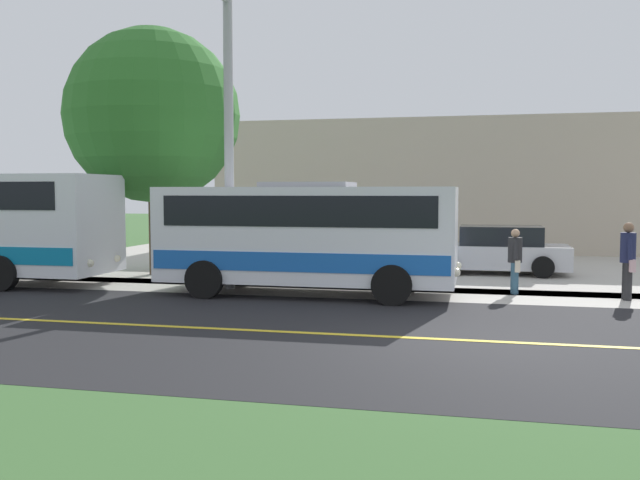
{
  "coord_description": "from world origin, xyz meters",
  "views": [
    {
      "loc": [
        11.61,
        0.27,
        2.49
      ],
      "look_at": [
        -3.5,
        -3.16,
        1.4
      ],
      "focal_mm": 38.6,
      "sensor_mm": 36.0,
      "label": 1
    }
  ],
  "objects_px": {
    "pedestrian_with_bags": "(628,258)",
    "parked_car_near": "(496,251)",
    "shuttle_bus_front": "(308,232)",
    "tree_curbside": "(153,116)",
    "street_light_pole": "(227,127)",
    "pedestrian_waiting": "(515,259)",
    "commercial_building": "(455,186)"
  },
  "relations": [
    {
      "from": "pedestrian_waiting",
      "to": "commercial_building",
      "type": "relative_size",
      "value": 0.08
    },
    {
      "from": "street_light_pole",
      "to": "tree_curbside",
      "type": "relative_size",
      "value": 1.01
    },
    {
      "from": "pedestrian_with_bags",
      "to": "parked_car_near",
      "type": "height_order",
      "value": "pedestrian_with_bags"
    },
    {
      "from": "pedestrian_waiting",
      "to": "commercial_building",
      "type": "xyz_separation_m",
      "value": [
        -15.69,
        -1.92,
        1.9
      ]
    },
    {
      "from": "shuttle_bus_front",
      "to": "tree_curbside",
      "type": "bearing_deg",
      "value": -117.44
    },
    {
      "from": "pedestrian_waiting",
      "to": "street_light_pole",
      "type": "distance_m",
      "value": 7.85
    },
    {
      "from": "shuttle_bus_front",
      "to": "commercial_building",
      "type": "height_order",
      "value": "commercial_building"
    },
    {
      "from": "tree_curbside",
      "to": "parked_car_near",
      "type": "bearing_deg",
      "value": 104.04
    },
    {
      "from": "street_light_pole",
      "to": "tree_curbside",
      "type": "xyz_separation_m",
      "value": [
        -2.53,
        -3.27,
        0.63
      ]
    },
    {
      "from": "shuttle_bus_front",
      "to": "parked_car_near",
      "type": "xyz_separation_m",
      "value": [
        -5.33,
        4.57,
        -0.82
      ]
    },
    {
      "from": "tree_curbside",
      "to": "pedestrian_with_bags",
      "type": "bearing_deg",
      "value": 80.54
    },
    {
      "from": "tree_curbside",
      "to": "street_light_pole",
      "type": "bearing_deg",
      "value": 52.22
    },
    {
      "from": "pedestrian_waiting",
      "to": "pedestrian_with_bags",
      "type": "bearing_deg",
      "value": 79.81
    },
    {
      "from": "pedestrian_with_bags",
      "to": "pedestrian_waiting",
      "type": "height_order",
      "value": "pedestrian_with_bags"
    },
    {
      "from": "street_light_pole",
      "to": "pedestrian_with_bags",
      "type": "bearing_deg",
      "value": 92.36
    },
    {
      "from": "shuttle_bus_front",
      "to": "pedestrian_with_bags",
      "type": "height_order",
      "value": "shuttle_bus_front"
    },
    {
      "from": "parked_car_near",
      "to": "commercial_building",
      "type": "bearing_deg",
      "value": -172.21
    },
    {
      "from": "shuttle_bus_front",
      "to": "pedestrian_with_bags",
      "type": "relative_size",
      "value": 4.02
    },
    {
      "from": "pedestrian_waiting",
      "to": "shuttle_bus_front",
      "type": "bearing_deg",
      "value": -76.99
    },
    {
      "from": "shuttle_bus_front",
      "to": "commercial_building",
      "type": "bearing_deg",
      "value": 169.91
    },
    {
      "from": "parked_car_near",
      "to": "commercial_building",
      "type": "distance_m",
      "value": 11.78
    },
    {
      "from": "shuttle_bus_front",
      "to": "street_light_pole",
      "type": "distance_m",
      "value": 3.41
    },
    {
      "from": "shuttle_bus_front",
      "to": "street_light_pole",
      "type": "xyz_separation_m",
      "value": [
        -0.3,
        -2.18,
        2.6
      ]
    },
    {
      "from": "tree_curbside",
      "to": "shuttle_bus_front",
      "type": "bearing_deg",
      "value": 62.56
    },
    {
      "from": "street_light_pole",
      "to": "parked_car_near",
      "type": "distance_m",
      "value": 9.09
    },
    {
      "from": "street_light_pole",
      "to": "pedestrian_waiting",
      "type": "bearing_deg",
      "value": 96.74
    },
    {
      "from": "pedestrian_waiting",
      "to": "tree_curbside",
      "type": "bearing_deg",
      "value": -99.28
    },
    {
      "from": "commercial_building",
      "to": "shuttle_bus_front",
      "type": "bearing_deg",
      "value": -10.09
    },
    {
      "from": "shuttle_bus_front",
      "to": "pedestrian_with_bags",
      "type": "xyz_separation_m",
      "value": [
        -0.69,
        7.38,
        -0.54
      ]
    },
    {
      "from": "shuttle_bus_front",
      "to": "tree_curbside",
      "type": "distance_m",
      "value": 6.94
    },
    {
      "from": "shuttle_bus_front",
      "to": "street_light_pole",
      "type": "height_order",
      "value": "street_light_pole"
    },
    {
      "from": "pedestrian_with_bags",
      "to": "commercial_building",
      "type": "distance_m",
      "value": 16.82
    }
  ]
}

